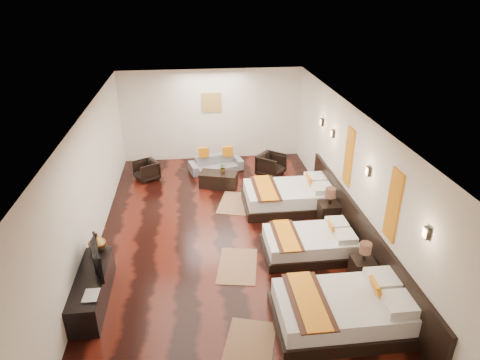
{
  "coord_description": "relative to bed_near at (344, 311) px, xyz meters",
  "views": [
    {
      "loc": [
        -0.61,
        -7.93,
        5.22
      ],
      "look_at": [
        0.39,
        0.66,
        1.1
      ],
      "focal_mm": 31.92,
      "sensor_mm": 36.0,
      "label": 1
    }
  ],
  "objects": [
    {
      "name": "coffee_table",
      "position": [
        -1.67,
        5.43,
        -0.09
      ],
      "size": [
        1.1,
        0.76,
        0.4
      ],
      "primitive_type": "cube",
      "rotation": [
        0.0,
        0.0,
        -0.29
      ],
      "color": "black",
      "rests_on": "floor"
    },
    {
      "name": "bed_mid",
      "position": [
        -0.0,
        2.03,
        -0.04
      ],
      "size": [
        1.88,
        1.18,
        0.72
      ],
      "color": "black",
      "rests_on": "floor"
    },
    {
      "name": "sconce_lounge",
      "position": [
        1.01,
        5.09,
        1.56
      ],
      "size": [
        0.07,
        0.12,
        0.18
      ],
      "color": "black",
      "rests_on": "right_wall"
    },
    {
      "name": "bed_near",
      "position": [
        0.0,
        0.0,
        0.0
      ],
      "size": [
        2.23,
        1.4,
        0.85
      ],
      "color": "black",
      "rests_on": "floor"
    },
    {
      "name": "armchair_right",
      "position": [
        -0.1,
        5.99,
        0.03
      ],
      "size": [
        0.98,
        0.98,
        0.64
      ],
      "primitive_type": "imported",
      "rotation": [
        0.0,
        0.0,
        0.87
      ],
      "color": "black",
      "rests_on": "floor"
    },
    {
      "name": "sconce_mid",
      "position": [
        1.01,
        1.99,
        1.56
      ],
      "size": [
        0.07,
        0.12,
        0.18
      ],
      "color": "black",
      "rests_on": "right_wall"
    },
    {
      "name": "orange_panel_a",
      "position": [
        1.03,
        0.89,
        1.41
      ],
      "size": [
        0.04,
        0.4,
        1.3
      ],
      "primitive_type": "cube",
      "color": "#D86014",
      "rests_on": "right_wall"
    },
    {
      "name": "bed_far",
      "position": [
        -0.0,
        4.06,
        -0.0
      ],
      "size": [
        2.2,
        1.38,
        0.84
      ],
      "color": "black",
      "rests_on": "floor"
    },
    {
      "name": "tv",
      "position": [
        -4.15,
        1.22,
        0.52
      ],
      "size": [
        0.37,
        0.9,
        0.52
      ],
      "primitive_type": "imported",
      "rotation": [
        0.0,
        0.0,
        1.86
      ],
      "color": "black",
      "rests_on": "tv_console"
    },
    {
      "name": "ceiling",
      "position": [
        -1.7,
        2.79,
        2.51
      ],
      "size": [
        5.5,
        9.5,
        0.01
      ],
      "primitive_type": "cube",
      "color": "white",
      "rests_on": "floor"
    },
    {
      "name": "book",
      "position": [
        -4.2,
        0.53,
        0.27
      ],
      "size": [
        0.25,
        0.33,
        0.03
      ],
      "primitive_type": "imported",
      "rotation": [
        0.0,
        0.0,
        -0.03
      ],
      "color": "black",
      "rests_on": "tv_console"
    },
    {
      "name": "floor",
      "position": [
        -1.7,
        2.79,
        -0.29
      ],
      "size": [
        5.5,
        9.5,
        0.01
      ],
      "primitive_type": "cube",
      "color": "black",
      "rests_on": "ground"
    },
    {
      "name": "jute_mat_mid",
      "position": [
        -1.55,
        1.78,
        -0.28
      ],
      "size": [
        0.96,
        1.32,
        0.01
      ],
      "primitive_type": "cube",
      "rotation": [
        0.0,
        0.0,
        -0.18
      ],
      "color": "#8E6748",
      "rests_on": "floor"
    },
    {
      "name": "back_wall",
      "position": [
        -1.7,
        7.54,
        1.11
      ],
      "size": [
        5.5,
        0.01,
        2.8
      ],
      "primitive_type": "cube",
      "color": "silver",
      "rests_on": "floor"
    },
    {
      "name": "sconce_far",
      "position": [
        1.01,
        4.19,
        1.56
      ],
      "size": [
        0.07,
        0.12,
        0.18
      ],
      "color": "black",
      "rests_on": "right_wall"
    },
    {
      "name": "sconce_near",
      "position": [
        1.01,
        -0.21,
        1.56
      ],
      "size": [
        0.07,
        0.12,
        0.18
      ],
      "color": "black",
      "rests_on": "right_wall"
    },
    {
      "name": "armchair_left",
      "position": [
        -3.66,
        6.11,
        -0.01
      ],
      "size": [
        0.83,
        0.82,
        0.55
      ],
      "primitive_type": "imported",
      "rotation": [
        0.0,
        0.0,
        -1.04
      ],
      "color": "black",
      "rests_on": "floor"
    },
    {
      "name": "right_wall",
      "position": [
        1.05,
        2.79,
        1.11
      ],
      "size": [
        0.01,
        9.5,
        2.8
      ],
      "primitive_type": "cube",
      "color": "silver",
      "rests_on": "floor"
    },
    {
      "name": "table_plant",
      "position": [
        -1.53,
        5.49,
        0.23
      ],
      "size": [
        0.23,
        0.2,
        0.25
      ],
      "primitive_type": "imported",
      "rotation": [
        0.0,
        0.0,
        -0.04
      ],
      "color": "#2E581D",
      "rests_on": "coffee_table"
    },
    {
      "name": "sofa",
      "position": [
        -1.67,
        6.48,
        -0.06
      ],
      "size": [
        1.66,
        0.96,
        0.46
      ],
      "primitive_type": "imported",
      "rotation": [
        0.0,
        0.0,
        0.24
      ],
      "color": "slate",
      "rests_on": "floor"
    },
    {
      "name": "left_wall",
      "position": [
        -4.45,
        2.79,
        1.11
      ],
      "size": [
        0.01,
        9.5,
        2.8
      ],
      "primitive_type": "cube",
      "color": "silver",
      "rests_on": "floor"
    },
    {
      "name": "headboard_panel",
      "position": [
        1.01,
        1.99,
        0.16
      ],
      "size": [
        0.08,
        6.6,
        0.9
      ],
      "primitive_type": "cube",
      "color": "black",
      "rests_on": "floor"
    },
    {
      "name": "nightstand_a",
      "position": [
        0.75,
        1.09,
        -0.0
      ],
      "size": [
        0.42,
        0.42,
        0.82
      ],
      "color": "black",
      "rests_on": "floor"
    },
    {
      "name": "gold_artwork",
      "position": [
        -1.7,
        7.52,
        1.51
      ],
      "size": [
        0.6,
        0.04,
        0.6
      ],
      "primitive_type": "cube",
      "color": "#AD873F",
      "rests_on": "back_wall"
    },
    {
      "name": "jute_mat_far",
      "position": [
        -1.33,
        4.39,
        -0.28
      ],
      "size": [
        1.05,
        1.36,
        0.01
      ],
      "primitive_type": "cube",
      "rotation": [
        0.0,
        0.0,
        -0.28
      ],
      "color": "#8E6748",
      "rests_on": "floor"
    },
    {
      "name": "tv_console",
      "position": [
        -4.2,
        1.05,
        -0.02
      ],
      "size": [
        0.5,
        1.8,
        0.55
      ],
      "primitive_type": "cube",
      "color": "black",
      "rests_on": "floor"
    },
    {
      "name": "orange_panel_b",
      "position": [
        1.03,
        3.09,
        1.41
      ],
      "size": [
        0.04,
        0.4,
        1.3
      ],
      "primitive_type": "cube",
      "color": "#D86014",
      "rests_on": "right_wall"
    },
    {
      "name": "nightstand_b",
      "position": [
        0.75,
        3.21,
        0.02
      ],
      "size": [
        0.45,
        0.45,
        0.89
      ],
      "color": "black",
      "rests_on": "floor"
    },
    {
      "name": "figurine",
      "position": [
        -4.2,
        1.86,
        0.43
      ],
      "size": [
        0.36,
        0.36,
        0.35
      ],
      "primitive_type": "imported",
      "rotation": [
        0.0,
        0.0,
        0.09
      ],
      "color": "brown",
      "rests_on": "tv_console"
    },
    {
      "name": "jute_mat_near",
      "position": [
        -1.61,
        -0.33,
        -0.28
      ],
      "size": [
        1.06,
        1.36,
        0.01
      ],
      "primitive_type": "cube",
      "rotation": [
        0.0,
        0.0,
        -0.29
      ],
      "color": "#8E6748",
      "rests_on": "floor"
    }
  ]
}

